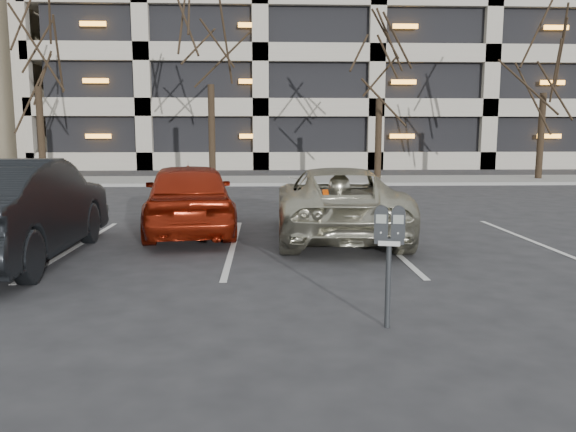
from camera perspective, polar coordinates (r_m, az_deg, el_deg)
ground at (r=8.01m, az=3.63°, el=-6.13°), size 140.00×140.00×0.00m
sidewalk at (r=23.81m, az=-0.43°, el=3.63°), size 80.00×4.00×0.12m
stall_lines at (r=10.23m, az=-5.58°, el=-2.96°), size 16.90×5.20×0.00m
parking_garage at (r=44.09m, az=15.24°, el=17.50°), size 52.00×20.00×19.00m
tree_a at (r=25.79m, az=-24.38°, el=17.20°), size 3.84×3.84×8.72m
tree_b at (r=24.23m, az=-7.96°, el=18.87°), size 3.94×3.94×8.96m
tree_c at (r=24.46m, az=9.37°, el=16.58°), size 3.39×3.39×7.71m
tree_d at (r=26.80m, az=24.83°, el=16.12°), size 3.65×3.65×8.29m
parking_meter at (r=5.80m, az=10.25°, el=-2.10°), size 0.34×0.19×1.25m
suv_silver at (r=11.03m, az=4.98°, el=1.44°), size 2.40×4.98×1.37m
car_red at (r=11.53m, az=-10.04°, el=1.91°), size 2.32×4.53×1.48m
car_dark at (r=9.84m, az=-26.08°, el=0.56°), size 1.88×5.00×1.63m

